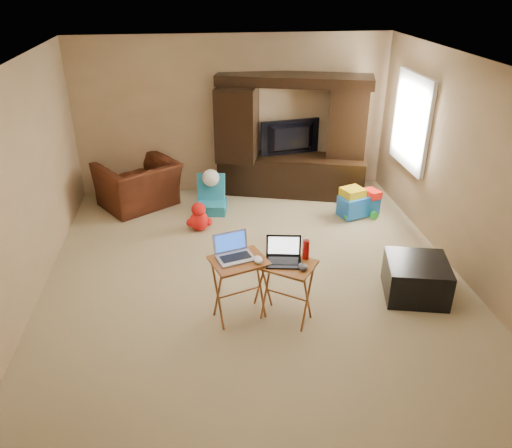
{
  "coord_description": "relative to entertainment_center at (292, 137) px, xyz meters",
  "views": [
    {
      "loc": [
        -0.61,
        -5.13,
        3.35
      ],
      "look_at": [
        0.0,
        -0.2,
        0.8
      ],
      "focal_mm": 35.0,
      "sensor_mm": 36.0,
      "label": 1
    }
  ],
  "objects": [
    {
      "name": "wall_back",
      "position": [
        -0.91,
        0.33,
        0.28
      ],
      "size": [
        5.0,
        0.0,
        5.0
      ],
      "primitive_type": "plane",
      "rotation": [
        1.57,
        0.0,
        0.0
      ],
      "color": "tan",
      "rests_on": "ground"
    },
    {
      "name": "wall_right",
      "position": [
        1.59,
        -2.42,
        0.28
      ],
      "size": [
        0.0,
        5.5,
        5.5
      ],
      "primitive_type": "plane",
      "rotation": [
        1.57,
        0.0,
        -1.57
      ],
      "color": "tan",
      "rests_on": "ground"
    },
    {
      "name": "ottoman",
      "position": [
        0.87,
        -3.07,
        -0.75
      ],
      "size": [
        0.81,
        0.81,
        0.43
      ],
      "primitive_type": "cube",
      "rotation": [
        0.0,
        0.0,
        -0.23
      ],
      "color": "black",
      "rests_on": "floor"
    },
    {
      "name": "tray_table_right",
      "position": [
        -0.67,
        -3.32,
        -0.63
      ],
      "size": [
        0.67,
        0.65,
        0.68
      ],
      "primitive_type": "cube",
      "rotation": [
        0.0,
        0.0,
        -0.6
      ],
      "color": "#9B6025",
      "rests_on": "floor"
    },
    {
      "name": "wall_front",
      "position": [
        -0.91,
        -5.17,
        0.28
      ],
      "size": [
        5.0,
        0.0,
        5.0
      ],
      "primitive_type": "plane",
      "rotation": [
        -1.57,
        0.0,
        0.0
      ],
      "color": "tan",
      "rests_on": "ground"
    },
    {
      "name": "window_pane",
      "position": [
        1.57,
        -0.87,
        0.43
      ],
      "size": [
        0.0,
        1.2,
        1.2
      ],
      "primitive_type": "plane",
      "rotation": [
        1.57,
        0.0,
        -1.57
      ],
      "color": "white",
      "rests_on": "ground"
    },
    {
      "name": "television",
      "position": [
        0.0,
        0.02,
        -0.04
      ],
      "size": [
        0.99,
        0.3,
        0.57
      ],
      "primitive_type": "imported",
      "rotation": [
        0.0,
        0.0,
        3.31
      ],
      "color": "black",
      "rests_on": "entertainment_center"
    },
    {
      "name": "entertainment_center",
      "position": [
        0.0,
        0.0,
        0.0
      ],
      "size": [
        2.44,
        1.23,
        1.94
      ],
      "primitive_type": "cube",
      "rotation": [
        0.0,
        0.0,
        -0.28
      ],
      "color": "black",
      "rests_on": "floor"
    },
    {
      "name": "mouse_right",
      "position": [
        -0.54,
        -3.44,
        -0.25
      ],
      "size": [
        0.1,
        0.15,
        0.06
      ],
      "primitive_type": "ellipsoid",
      "rotation": [
        0.0,
        0.0,
        -0.08
      ],
      "color": "#39393E",
      "rests_on": "tray_table_right"
    },
    {
      "name": "mouse_left",
      "position": [
        -0.97,
        -3.29,
        -0.23
      ],
      "size": [
        0.1,
        0.15,
        0.06
      ],
      "primitive_type": "ellipsoid",
      "rotation": [
        0.0,
        0.0,
        0.08
      ],
      "color": "white",
      "rests_on": "tray_table_left"
    },
    {
      "name": "window_frame",
      "position": [
        1.55,
        -0.87,
        0.43
      ],
      "size": [
        0.06,
        1.14,
        1.34
      ],
      "primitive_type": "cube",
      "color": "white",
      "rests_on": "ground"
    },
    {
      "name": "plush_toy",
      "position": [
        -1.55,
        -1.15,
        -0.75
      ],
      "size": [
        0.38,
        0.32,
        0.43
      ],
      "primitive_type": null,
      "color": "red",
      "rests_on": "floor"
    },
    {
      "name": "recliner",
      "position": [
        -2.45,
        -0.22,
        -0.61
      ],
      "size": [
        1.45,
        1.41,
        0.72
      ],
      "primitive_type": "imported",
      "rotation": [
        0.0,
        0.0,
        3.74
      ],
      "color": "#431A0E",
      "rests_on": "floor"
    },
    {
      "name": "tray_table_left",
      "position": [
        -1.16,
        -3.22,
        -0.61
      ],
      "size": [
        0.66,
        0.59,
        0.71
      ],
      "primitive_type": "cube",
      "rotation": [
        0.0,
        0.0,
        0.33
      ],
      "color": "#A45627",
      "rests_on": "floor"
    },
    {
      "name": "water_bottle",
      "position": [
        -0.47,
        -3.24,
        -0.18
      ],
      "size": [
        0.07,
        0.07,
        0.21
      ],
      "primitive_type": "cylinder",
      "color": "#BA120B",
      "rests_on": "tray_table_right"
    },
    {
      "name": "ceiling",
      "position": [
        -0.91,
        -2.42,
        1.53
      ],
      "size": [
        5.5,
        5.5,
        0.0
      ],
      "primitive_type": "plane",
      "rotation": [
        3.14,
        0.0,
        0.0
      ],
      "color": "silver",
      "rests_on": "ground"
    },
    {
      "name": "laptop_left",
      "position": [
        -1.19,
        -3.19,
        -0.14
      ],
      "size": [
        0.44,
        0.39,
        0.24
      ],
      "primitive_type": "cube",
      "rotation": [
        0.0,
        0.0,
        0.29
      ],
      "color": "#AEAFB3",
      "rests_on": "tray_table_left"
    },
    {
      "name": "laptop_right",
      "position": [
        -0.71,
        -3.3,
        -0.16
      ],
      "size": [
        0.4,
        0.35,
        0.24
      ],
      "primitive_type": "cube",
      "rotation": [
        0.0,
        0.0,
        -0.16
      ],
      "color": "black",
      "rests_on": "tray_table_right"
    },
    {
      "name": "push_toy",
      "position": [
        0.86,
        -0.97,
        -0.74
      ],
      "size": [
        0.72,
        0.62,
        0.46
      ],
      "primitive_type": null,
      "rotation": [
        0.0,
        0.0,
        0.36
      ],
      "color": "blue",
      "rests_on": "floor"
    },
    {
      "name": "wall_left",
      "position": [
        -3.41,
        -2.42,
        0.28
      ],
      "size": [
        0.0,
        5.5,
        5.5
      ],
      "primitive_type": "plane",
      "rotation": [
        1.57,
        0.0,
        1.57
      ],
      "color": "tan",
      "rests_on": "ground"
    },
    {
      "name": "floor",
      "position": [
        -0.91,
        -2.42,
        -0.97
      ],
      "size": [
        5.5,
        5.5,
        0.0
      ],
      "primitive_type": "plane",
      "color": "#C8BA8B",
      "rests_on": "ground"
    },
    {
      "name": "child_rocker",
      "position": [
        -1.34,
        -0.57,
        -0.68
      ],
      "size": [
        0.5,
        0.55,
        0.57
      ],
      "primitive_type": null,
      "rotation": [
        0.0,
        0.0,
        -0.16
      ],
      "color": "teal",
      "rests_on": "floor"
    }
  ]
}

